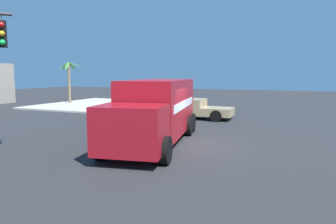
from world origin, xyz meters
name	(u,v)px	position (x,y,z in m)	size (l,w,h in m)	color
ground_plane	(189,144)	(0.00, 0.00, 0.00)	(100.00, 100.00, 0.00)	#2B2B2D
sidewalk_corner_far	(108,105)	(13.12, 13.12, 0.07)	(12.11, 12.11, 0.14)	beige
delivery_truck	(155,110)	(-0.34, 1.52, 1.49)	(8.19, 4.01, 2.86)	#AD141E
pickup_tan	(195,108)	(7.81, 2.28, 0.73)	(2.30, 5.22, 1.38)	tan
palm_tree_far	(69,76)	(12.96, 17.74, 2.97)	(2.42, 2.52, 4.27)	#7A6647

